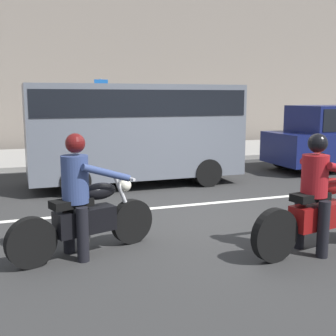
{
  "coord_description": "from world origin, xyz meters",
  "views": [
    {
      "loc": [
        -2.98,
        -6.44,
        2.04
      ],
      "look_at": [
        -0.77,
        -0.25,
        0.95
      ],
      "focal_mm": 45.93,
      "sensor_mm": 36.0,
      "label": 1
    }
  ],
  "objects_px": {
    "motorcycle_with_rider_denim_blue": "(83,206)",
    "parked_van_slate_gray": "(134,127)",
    "parked_hatchback_navy": "(335,137)",
    "pedestrian_bystander": "(156,123)",
    "street_sign_post": "(102,109)",
    "motorcycle_with_rider_crimson": "(319,204)"
  },
  "relations": [
    {
      "from": "motorcycle_with_rider_denim_blue",
      "to": "motorcycle_with_rider_crimson",
      "type": "relative_size",
      "value": 0.9
    },
    {
      "from": "motorcycle_with_rider_crimson",
      "to": "pedestrian_bystander",
      "type": "height_order",
      "value": "pedestrian_bystander"
    },
    {
      "from": "pedestrian_bystander",
      "to": "parked_hatchback_navy",
      "type": "bearing_deg",
      "value": -50.04
    },
    {
      "from": "parked_van_slate_gray",
      "to": "parked_hatchback_navy",
      "type": "bearing_deg",
      "value": 0.14
    },
    {
      "from": "parked_van_slate_gray",
      "to": "street_sign_post",
      "type": "bearing_deg",
      "value": 88.92
    },
    {
      "from": "pedestrian_bystander",
      "to": "parked_van_slate_gray",
      "type": "bearing_deg",
      "value": -114.15
    },
    {
      "from": "street_sign_post",
      "to": "parked_van_slate_gray",
      "type": "bearing_deg",
      "value": -91.08
    },
    {
      "from": "motorcycle_with_rider_denim_blue",
      "to": "motorcycle_with_rider_crimson",
      "type": "xyz_separation_m",
      "value": [
        2.95,
        -0.9,
        -0.0
      ]
    },
    {
      "from": "motorcycle_with_rider_crimson",
      "to": "parked_van_slate_gray",
      "type": "distance_m",
      "value": 5.34
    },
    {
      "from": "street_sign_post",
      "to": "parked_hatchback_navy",
      "type": "bearing_deg",
      "value": -36.81
    },
    {
      "from": "motorcycle_with_rider_denim_blue",
      "to": "parked_van_slate_gray",
      "type": "distance_m",
      "value": 4.71
    },
    {
      "from": "motorcycle_with_rider_denim_blue",
      "to": "street_sign_post",
      "type": "bearing_deg",
      "value": 77.39
    },
    {
      "from": "motorcycle_with_rider_denim_blue",
      "to": "parked_van_slate_gray",
      "type": "bearing_deg",
      "value": 66.79
    },
    {
      "from": "motorcycle_with_rider_denim_blue",
      "to": "parked_van_slate_gray",
      "type": "relative_size",
      "value": 0.41
    },
    {
      "from": "motorcycle_with_rider_denim_blue",
      "to": "parked_hatchback_navy",
      "type": "bearing_deg",
      "value": 29.37
    },
    {
      "from": "parked_hatchback_navy",
      "to": "parked_van_slate_gray",
      "type": "height_order",
      "value": "parked_van_slate_gray"
    },
    {
      "from": "motorcycle_with_rider_crimson",
      "to": "parked_van_slate_gray",
      "type": "height_order",
      "value": "parked_van_slate_gray"
    },
    {
      "from": "motorcycle_with_rider_denim_blue",
      "to": "pedestrian_bystander",
      "type": "xyz_separation_m",
      "value": [
        3.86,
        8.79,
        0.51
      ]
    },
    {
      "from": "motorcycle_with_rider_crimson",
      "to": "street_sign_post",
      "type": "relative_size",
      "value": 0.9
    },
    {
      "from": "parked_hatchback_navy",
      "to": "pedestrian_bystander",
      "type": "distance_m",
      "value": 5.87
    },
    {
      "from": "street_sign_post",
      "to": "pedestrian_bystander",
      "type": "height_order",
      "value": "street_sign_post"
    },
    {
      "from": "parked_van_slate_gray",
      "to": "pedestrian_bystander",
      "type": "distance_m",
      "value": 4.95
    }
  ]
}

